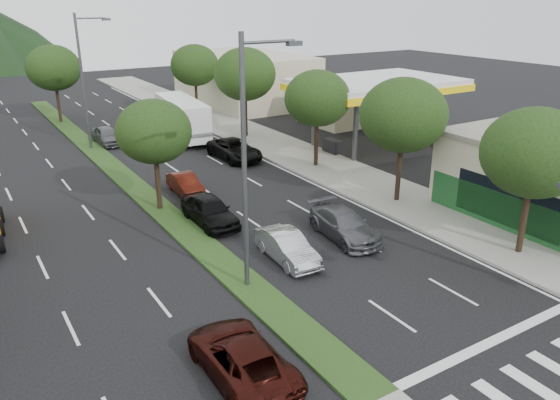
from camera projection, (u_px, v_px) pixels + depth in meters
sidewalk_right at (283, 149)px, 41.96m from camera, size 5.00×90.00×0.15m
median at (109, 164)px, 38.15m from camera, size 1.60×56.00×0.12m
gas_canopy at (377, 87)px, 41.20m from camera, size 12.20×8.20×5.25m
bldg_right_far at (244, 79)px, 59.62m from camera, size 10.00×16.00×5.20m
tree_r_a at (535, 153)px, 23.38m from camera, size 4.60×4.60×6.63m
tree_r_b at (403, 115)px, 29.65m from camera, size 4.80×4.80×6.94m
tree_r_c at (317, 98)px, 36.10m from camera, size 4.40×4.40×6.48m
tree_r_d at (245, 74)px, 43.88m from camera, size 5.00×5.00×7.17m
tree_r_e at (195, 65)px, 51.92m from camera, size 4.60×4.60×6.71m
tree_med_near at (154, 132)px, 28.67m from camera, size 4.00×4.00×6.02m
tree_med_far at (53, 68)px, 49.10m from camera, size 4.80×4.80×6.94m
streetlight_near at (249, 154)px, 20.43m from camera, size 2.60×0.25×10.00m
streetlight_mid at (85, 76)px, 40.27m from camera, size 2.60×0.25×10.00m
sedan_silver at (287, 247)px, 24.28m from camera, size 1.59×4.02×1.30m
suv_maroon at (241, 357)px, 16.88m from camera, size 2.32×4.82×1.32m
car_queue_a at (210, 210)px, 28.11m from camera, size 1.80×4.44×1.51m
car_queue_b at (344, 225)px, 26.57m from camera, size 2.41×4.88×1.37m
car_queue_c at (185, 184)px, 32.50m from camera, size 1.42×3.67×1.19m
car_queue_d at (235, 149)px, 39.37m from camera, size 2.48×5.19×1.43m
car_queue_e at (107, 136)px, 43.33m from camera, size 1.75×4.12×1.39m
motorhome at (182, 118)px, 44.74m from camera, size 3.51×8.68×3.24m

